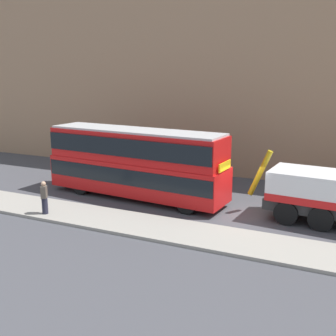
# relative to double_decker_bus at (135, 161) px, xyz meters

# --- Properties ---
(ground_plane) EXTENTS (120.00, 120.00, 0.00)m
(ground_plane) POSITION_rel_double_decker_bus_xyz_m (6.56, 0.19, -2.23)
(ground_plane) COLOR #424247
(near_kerb) EXTENTS (60.00, 2.80, 0.15)m
(near_kerb) POSITION_rel_double_decker_bus_xyz_m (6.56, -4.01, -2.16)
(near_kerb) COLOR gray
(near_kerb) RESTS_ON ground_plane
(building_facade) EXTENTS (60.00, 1.50, 16.00)m
(building_facade) POSITION_rel_double_decker_bus_xyz_m (6.56, 7.87, 5.84)
(building_facade) COLOR #9E7A5B
(building_facade) RESTS_ON ground_plane
(double_decker_bus) EXTENTS (11.18, 3.47, 4.06)m
(double_decker_bus) POSITION_rel_double_decker_bus_xyz_m (0.00, 0.00, 0.00)
(double_decker_bus) COLOR red
(double_decker_bus) RESTS_ON ground_plane
(pedestrian_onlooker) EXTENTS (0.42, 0.47, 1.71)m
(pedestrian_onlooker) POSITION_rel_double_decker_bus_xyz_m (-2.65, -4.78, -1.25)
(pedestrian_onlooker) COLOR #232333
(pedestrian_onlooker) RESTS_ON near_kerb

